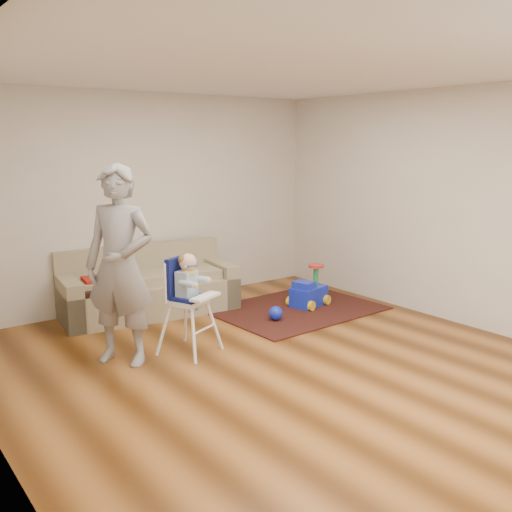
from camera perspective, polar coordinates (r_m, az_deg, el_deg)
ground at (r=5.50m, az=2.54°, el=-10.93°), size 5.50×5.50×0.00m
room_envelope at (r=5.51m, az=-0.79°, el=9.16°), size 5.04×5.52×2.72m
sofa at (r=7.12m, az=-10.72°, el=-2.47°), size 2.21×1.12×0.82m
side_table at (r=6.82m, az=-15.40°, el=-4.84°), size 0.46×0.46×0.46m
area_rug at (r=7.26m, az=4.00°, el=-5.30°), size 2.05×1.57×0.02m
ride_on_toy at (r=7.34m, az=5.31°, el=-2.99°), size 0.54×0.44×0.52m
toy_ball at (r=6.76m, az=1.99°, el=-5.74°), size 0.17×0.17×0.17m
high_chair at (r=5.72m, az=-6.74°, el=-4.89°), size 0.62×0.62×1.02m
adult at (r=5.48m, az=-13.44°, el=-0.95°), size 0.78×0.82×1.89m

